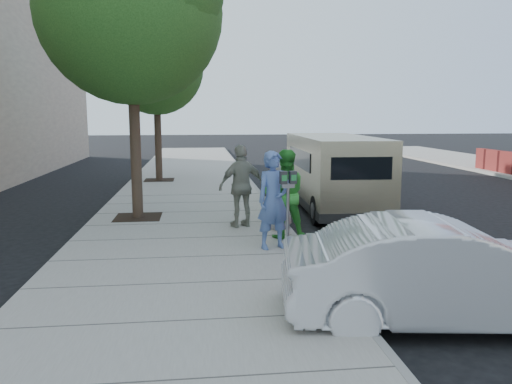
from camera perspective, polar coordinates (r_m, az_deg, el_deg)
ground at (r=11.22m, az=-2.90°, el=-5.85°), size 120.00×120.00×0.00m
sidewalk at (r=11.18m, az=-8.05°, el=-5.58°), size 5.00×60.00×0.15m
curb_face at (r=11.38m, az=4.38°, el=-5.26°), size 0.12×60.00×0.16m
tree_near at (r=13.59m, az=-13.98°, el=20.08°), size 4.62×4.60×7.53m
tree_far at (r=20.98m, az=-11.25°, el=14.28°), size 3.92×3.80×6.49m
parking_meter at (r=9.78m, az=3.68°, el=-0.18°), size 0.34×0.16×1.60m
van at (r=15.04m, az=8.80°, el=2.37°), size 2.16×6.02×2.21m
sedan at (r=7.30m, az=20.81°, el=-8.65°), size 4.55×2.10×1.45m
person_officer at (r=10.03m, az=2.05°, el=-0.94°), size 0.83×0.66×1.98m
person_green_shirt at (r=10.90m, az=3.29°, el=-0.24°), size 0.96×0.76×1.95m
person_gray_shirt at (r=11.81m, az=2.65°, el=-0.06°), size 0.99×0.99×1.73m
person_striped_polo at (r=11.97m, az=-1.63°, el=0.68°), size 1.26×0.83×1.99m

